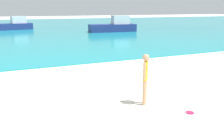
{
  "coord_description": "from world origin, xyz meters",
  "views": [
    {
      "loc": [
        -3.34,
        1.55,
        2.92
      ],
      "look_at": [
        0.09,
        9.62,
        0.74
      ],
      "focal_mm": 37.67,
      "sensor_mm": 36.0,
      "label": 1
    }
  ],
  "objects_px": {
    "person_standing": "(145,76)",
    "frisbee": "(190,113)",
    "boat_far": "(13,25)",
    "boat_near": "(114,26)"
  },
  "relations": [
    {
      "from": "person_standing",
      "to": "frisbee",
      "type": "xyz_separation_m",
      "value": [
        0.88,
        -1.07,
        -0.9
      ]
    },
    {
      "from": "person_standing",
      "to": "frisbee",
      "type": "distance_m",
      "value": 1.65
    },
    {
      "from": "person_standing",
      "to": "boat_far",
      "type": "relative_size",
      "value": 0.29
    },
    {
      "from": "boat_near",
      "to": "person_standing",
      "type": "bearing_deg",
      "value": 73.5
    },
    {
      "from": "frisbee",
      "to": "boat_near",
      "type": "height_order",
      "value": "boat_near"
    },
    {
      "from": "person_standing",
      "to": "boat_near",
      "type": "xyz_separation_m",
      "value": [
        8.5,
        21.92,
        -0.15
      ]
    },
    {
      "from": "person_standing",
      "to": "boat_near",
      "type": "relative_size",
      "value": 0.26
    },
    {
      "from": "person_standing",
      "to": "boat_far",
      "type": "xyz_separation_m",
      "value": [
        -3.35,
        30.15,
        -0.22
      ]
    },
    {
      "from": "person_standing",
      "to": "frisbee",
      "type": "relative_size",
      "value": 6.72
    },
    {
      "from": "person_standing",
      "to": "frisbee",
      "type": "bearing_deg",
      "value": 83.6
    }
  ]
}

